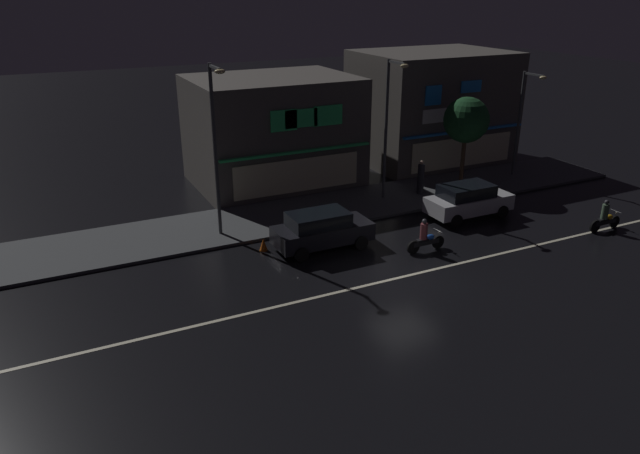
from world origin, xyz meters
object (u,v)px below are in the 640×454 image
(streetlamp_mid, at_px, (389,119))
(motorcycle_following, at_px, (425,238))
(motorcycle_lead, at_px, (605,218))
(traffic_cone, at_px, (263,244))
(parked_car_near_kerb, at_px, (321,229))
(parked_car_trailing, at_px, (468,200))
(streetlamp_west, at_px, (216,139))
(pedestrian_on_sidewalk, at_px, (421,178))
(streetlamp_east, at_px, (523,115))

(streetlamp_mid, xyz_separation_m, motorcycle_following, (-1.93, -6.31, -3.75))
(motorcycle_lead, relative_size, traffic_cone, 3.45)
(parked_car_near_kerb, relative_size, traffic_cone, 7.82)
(parked_car_trailing, bearing_deg, motorcycle_following, -149.64)
(streetlamp_west, height_order, pedestrian_on_sidewalk, streetlamp_west)
(streetlamp_west, bearing_deg, streetlamp_mid, 6.07)
(streetlamp_mid, relative_size, motorcycle_following, 3.79)
(parked_car_near_kerb, xyz_separation_m, motorcycle_following, (3.85, -2.30, -0.24))
(streetlamp_east, distance_m, motorcycle_lead, 9.02)
(motorcycle_lead, distance_m, motorcycle_following, 9.14)
(streetlamp_mid, height_order, motorcycle_lead, streetlamp_mid)
(traffic_cone, bearing_deg, parked_car_near_kerb, -19.93)
(parked_car_near_kerb, bearing_deg, motorcycle_lead, -17.38)
(streetlamp_west, xyz_separation_m, parked_car_near_kerb, (3.57, -3.02, -3.72))
(traffic_cone, bearing_deg, streetlamp_mid, 21.11)
(streetlamp_west, bearing_deg, streetlamp_east, 3.51)
(pedestrian_on_sidewalk, xyz_separation_m, parked_car_near_kerb, (-7.93, -3.92, -0.13))
(motorcycle_lead, bearing_deg, motorcycle_following, -6.83)
(motorcycle_lead, height_order, traffic_cone, motorcycle_lead)
(streetlamp_west, bearing_deg, pedestrian_on_sidewalk, 4.44)
(streetlamp_west, height_order, streetlamp_east, streetlamp_west)
(parked_car_trailing, bearing_deg, streetlamp_mid, 122.74)
(streetlamp_west, relative_size, parked_car_trailing, 1.77)
(streetlamp_west, bearing_deg, parked_car_near_kerb, -40.23)
(parked_car_near_kerb, height_order, parked_car_trailing, same)
(streetlamp_west, relative_size, streetlamp_east, 1.25)
(pedestrian_on_sidewalk, relative_size, traffic_cone, 3.36)
(streetlamp_east, height_order, pedestrian_on_sidewalk, streetlamp_east)
(motorcycle_lead, bearing_deg, streetlamp_west, -19.22)
(streetlamp_east, relative_size, parked_car_trailing, 1.41)
(motorcycle_lead, bearing_deg, streetlamp_mid, -44.72)
(streetlamp_mid, bearing_deg, streetlamp_east, 0.88)
(streetlamp_mid, xyz_separation_m, streetlamp_east, (9.20, 0.14, -0.60))
(streetlamp_west, distance_m, motorcycle_lead, 18.28)
(parked_car_near_kerb, bearing_deg, traffic_cone, 160.07)
(streetlamp_west, relative_size, parked_car_near_kerb, 1.77)
(streetlamp_mid, distance_m, motorcycle_lead, 11.32)
(streetlamp_mid, distance_m, streetlamp_east, 9.22)
(streetlamp_west, relative_size, pedestrian_on_sidewalk, 4.12)
(traffic_cone, bearing_deg, motorcycle_following, -26.88)
(parked_car_trailing, height_order, traffic_cone, parked_car_trailing)
(pedestrian_on_sidewalk, xyz_separation_m, traffic_cone, (-10.32, -3.05, -0.72))
(parked_car_trailing, distance_m, motorcycle_following, 5.04)
(parked_car_trailing, bearing_deg, pedestrian_on_sidewalk, 94.19)
(parked_car_near_kerb, bearing_deg, streetlamp_mid, 34.80)
(motorcycle_lead, bearing_deg, streetlamp_east, -100.74)
(parked_car_trailing, height_order, motorcycle_following, parked_car_trailing)
(streetlamp_mid, relative_size, parked_car_near_kerb, 1.67)
(parked_car_near_kerb, height_order, motorcycle_lead, parked_car_near_kerb)
(streetlamp_east, bearing_deg, parked_car_near_kerb, -164.48)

